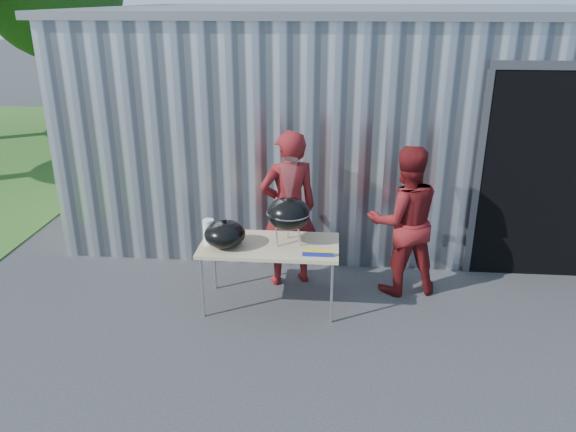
# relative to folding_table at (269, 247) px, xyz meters

# --- Properties ---
(ground) EXTENTS (80.00, 80.00, 0.00)m
(ground) POSITION_rel_folding_table_xyz_m (0.32, -0.65, -0.71)
(ground) COLOR #2F2F32
(building) EXTENTS (8.20, 6.20, 3.10)m
(building) POSITION_rel_folding_table_xyz_m (1.23, 3.93, 0.83)
(building) COLOR silver
(building) RESTS_ON ground
(folding_table) EXTENTS (1.50, 0.75, 0.75)m
(folding_table) POSITION_rel_folding_table_xyz_m (0.00, 0.00, 0.00)
(folding_table) COLOR tan
(folding_table) RESTS_ON ground
(kettle_grill) EXTENTS (0.47, 0.47, 0.95)m
(kettle_grill) POSITION_rel_folding_table_xyz_m (0.20, 0.04, 0.45)
(kettle_grill) COLOR black
(kettle_grill) RESTS_ON folding_table
(grill_lid) EXTENTS (0.44, 0.44, 0.32)m
(grill_lid) POSITION_rel_folding_table_xyz_m (-0.46, -0.10, 0.18)
(grill_lid) COLOR black
(grill_lid) RESTS_ON folding_table
(paper_towels) EXTENTS (0.12, 0.12, 0.28)m
(paper_towels) POSITION_rel_folding_table_xyz_m (-0.65, -0.05, 0.18)
(paper_towels) COLOR white
(paper_towels) RESTS_ON folding_table
(white_tub) EXTENTS (0.20, 0.15, 0.10)m
(white_tub) POSITION_rel_folding_table_xyz_m (-0.55, 0.16, 0.09)
(white_tub) COLOR white
(white_tub) RESTS_ON folding_table
(foil_box) EXTENTS (0.32, 0.06, 0.06)m
(foil_box) POSITION_rel_folding_table_xyz_m (0.53, -0.25, 0.07)
(foil_box) COLOR navy
(foil_box) RESTS_ON folding_table
(person_cook) EXTENTS (0.80, 0.67, 1.88)m
(person_cook) POSITION_rel_folding_table_xyz_m (0.16, 0.59, 0.23)
(person_cook) COLOR maroon
(person_cook) RESTS_ON ground
(person_bystander) EXTENTS (0.97, 0.83, 1.75)m
(person_bystander) POSITION_rel_folding_table_xyz_m (1.48, 0.49, 0.17)
(person_bystander) COLOR maroon
(person_bystander) RESTS_ON ground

